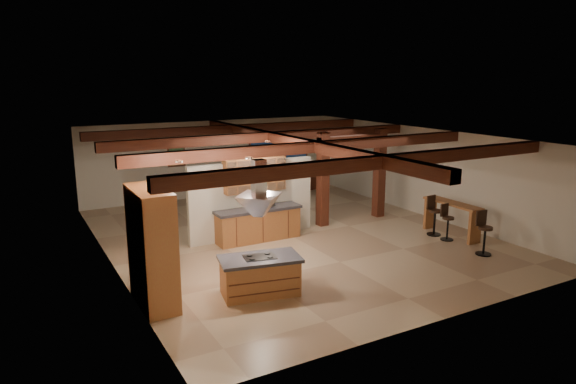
% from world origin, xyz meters
% --- Properties ---
extents(ground, '(12.00, 12.00, 0.00)m').
position_xyz_m(ground, '(0.00, 0.00, 0.00)').
color(ground, tan).
rests_on(ground, ground).
extents(room_walls, '(12.00, 12.00, 12.00)m').
position_xyz_m(room_walls, '(0.00, 0.00, 1.78)').
color(room_walls, beige).
rests_on(room_walls, ground).
extents(ceiling_beams, '(10.00, 12.00, 0.28)m').
position_xyz_m(ceiling_beams, '(0.00, 0.00, 2.76)').
color(ceiling_beams, '#38140E').
rests_on(ceiling_beams, room_walls).
extents(timber_posts, '(2.50, 0.30, 2.90)m').
position_xyz_m(timber_posts, '(2.50, 0.50, 1.76)').
color(timber_posts, '#38140E').
rests_on(timber_posts, ground).
extents(partition_wall, '(3.80, 0.18, 2.20)m').
position_xyz_m(partition_wall, '(-1.00, 0.50, 1.10)').
color(partition_wall, beige).
rests_on(partition_wall, ground).
extents(pantry_cabinet, '(0.67, 1.60, 2.40)m').
position_xyz_m(pantry_cabinet, '(-4.67, -2.60, 1.20)').
color(pantry_cabinet, olive).
rests_on(pantry_cabinet, ground).
extents(back_counter, '(2.50, 0.66, 0.94)m').
position_xyz_m(back_counter, '(-1.00, 0.11, 0.48)').
color(back_counter, olive).
rests_on(back_counter, ground).
extents(upper_display_cabinet, '(1.80, 0.36, 0.95)m').
position_xyz_m(upper_display_cabinet, '(-1.00, 0.31, 1.85)').
color(upper_display_cabinet, olive).
rests_on(upper_display_cabinet, partition_wall).
extents(range_hood, '(1.10, 1.10, 1.40)m').
position_xyz_m(range_hood, '(-2.59, -3.24, 1.78)').
color(range_hood, silver).
rests_on(range_hood, room_walls).
extents(back_windows, '(2.70, 0.07, 1.70)m').
position_xyz_m(back_windows, '(2.80, 5.93, 1.50)').
color(back_windows, '#38140E').
rests_on(back_windows, room_walls).
extents(framed_art, '(0.65, 0.05, 0.85)m').
position_xyz_m(framed_art, '(-1.50, 5.94, 1.70)').
color(framed_art, '#38140E').
rests_on(framed_art, room_walls).
extents(recessed_cans, '(3.16, 2.46, 0.03)m').
position_xyz_m(recessed_cans, '(-2.53, -1.93, 2.87)').
color(recessed_cans, silver).
rests_on(recessed_cans, room_walls).
extents(kitchen_island, '(1.84, 1.22, 0.84)m').
position_xyz_m(kitchen_island, '(-2.59, -3.24, 0.42)').
color(kitchen_island, olive).
rests_on(kitchen_island, ground).
extents(dining_table, '(2.25, 1.73, 0.70)m').
position_xyz_m(dining_table, '(-0.12, 2.75, 0.35)').
color(dining_table, '#431E10').
rests_on(dining_table, ground).
extents(sofa, '(2.03, 1.04, 0.57)m').
position_xyz_m(sofa, '(2.59, 5.50, 0.28)').
color(sofa, black).
rests_on(sofa, ground).
extents(microwave, '(0.48, 0.39, 0.23)m').
position_xyz_m(microwave, '(-0.75, 0.11, 1.05)').
color(microwave, '#B2B2B6').
rests_on(microwave, back_counter).
extents(bar_counter, '(0.48, 1.90, 1.00)m').
position_xyz_m(bar_counter, '(4.07, -2.24, 0.67)').
color(bar_counter, olive).
rests_on(bar_counter, ground).
extents(side_table, '(0.58, 0.58, 0.61)m').
position_xyz_m(side_table, '(3.75, 5.18, 0.31)').
color(side_table, '#38140E').
rests_on(side_table, ground).
extents(table_lamp, '(0.25, 0.25, 0.29)m').
position_xyz_m(table_lamp, '(3.75, 5.18, 0.82)').
color(table_lamp, black).
rests_on(table_lamp, side_table).
extents(bar_stool_a, '(0.40, 0.40, 1.15)m').
position_xyz_m(bar_stool_a, '(3.57, -3.81, 0.58)').
color(bar_stool_a, black).
rests_on(bar_stool_a, ground).
extents(bar_stool_b, '(0.36, 0.36, 1.03)m').
position_xyz_m(bar_stool_b, '(3.66, -2.46, 0.52)').
color(bar_stool_b, black).
rests_on(bar_stool_b, ground).
extents(bar_stool_c, '(0.40, 0.41, 1.16)m').
position_xyz_m(bar_stool_c, '(3.68, -1.92, 0.59)').
color(bar_stool_c, black).
rests_on(bar_stool_c, ground).
extents(dining_chairs, '(2.09, 2.09, 1.31)m').
position_xyz_m(dining_chairs, '(-0.12, 2.75, 0.67)').
color(dining_chairs, '#38140E').
rests_on(dining_chairs, ground).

